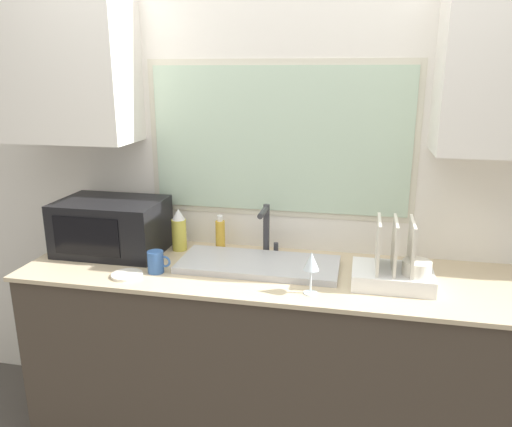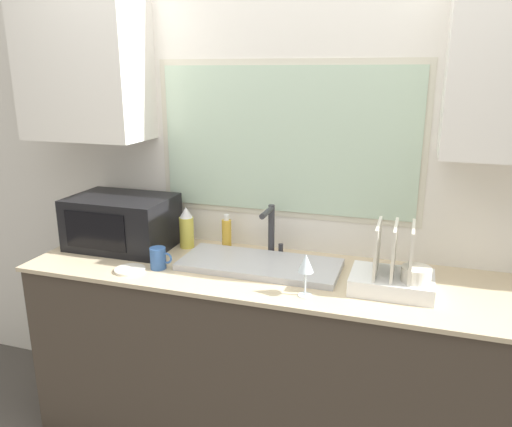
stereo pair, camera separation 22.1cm
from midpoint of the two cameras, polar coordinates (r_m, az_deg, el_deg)
name	(u,v)px [view 2 (the right image)]	position (r m, az deg, el deg)	size (l,w,h in m)	color
countertop	(266,359)	(2.54, 3.74, -16.28)	(2.27, 0.66, 0.93)	#42382D
wall_back	(285,155)	(2.47, 5.90, 6.62)	(6.00, 0.38, 2.60)	silver
sink_basin	(260,264)	(2.35, 3.15, -5.89)	(0.75, 0.32, 0.03)	#B2B2B7
faucet	(271,227)	(2.46, 4.30, -1.54)	(0.08, 0.17, 0.26)	#333338
microwave	(122,222)	(2.65, -12.80, -0.97)	(0.52, 0.36, 0.27)	black
dish_rack	(394,275)	(2.20, 18.38, -6.77)	(0.34, 0.25, 0.29)	white
spray_bottle	(187,228)	(2.60, -5.55, -1.69)	(0.07, 0.07, 0.22)	#D8CC4C
soap_bottle	(227,234)	(2.57, -0.92, -2.35)	(0.05, 0.05, 0.18)	gold
mug_near_sink	(158,258)	(2.35, -8.46, -5.12)	(0.11, 0.07, 0.10)	#335999
wine_glass	(306,265)	(2.04, 8.82, -5.86)	(0.07, 0.07, 0.18)	silver
small_plate	(130,270)	(2.36, -11.62, -6.37)	(0.14, 0.14, 0.01)	silver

